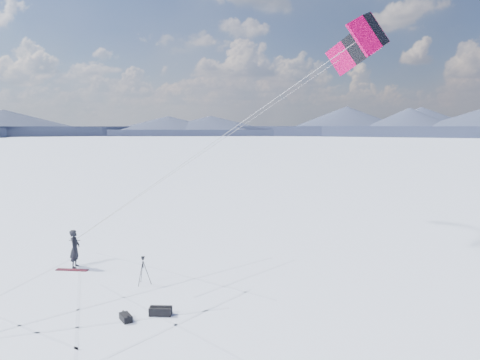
% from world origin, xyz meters
% --- Properties ---
extents(ground, '(1800.00, 1800.00, 0.00)m').
position_xyz_m(ground, '(0.00, 0.00, 0.00)').
color(ground, white).
extents(horizon_hills, '(704.00, 704.00, 8.43)m').
position_xyz_m(horizon_hills, '(-0.00, -0.00, 3.37)').
color(horizon_hills, '#1E2639').
rests_on(horizon_hills, ground).
extents(snow_tracks, '(17.62, 14.39, 0.01)m').
position_xyz_m(snow_tracks, '(-0.56, -0.72, 0.00)').
color(snow_tracks, silver).
rests_on(snow_tracks, ground).
extents(snowkiter, '(0.57, 0.74, 1.80)m').
position_xyz_m(snowkiter, '(-3.32, 2.95, 0.00)').
color(snowkiter, black).
rests_on(snowkiter, ground).
extents(snowboard, '(1.53, 0.45, 0.04)m').
position_xyz_m(snowboard, '(-3.20, 2.47, 0.02)').
color(snowboard, maroon).
rests_on(snowboard, ground).
extents(tripod, '(0.59, 0.59, 1.21)m').
position_xyz_m(tripod, '(0.85, 1.43, 0.78)').
color(tripod, black).
rests_on(tripod, ground).
extents(gear_bag_a, '(0.83, 0.50, 0.35)m').
position_xyz_m(gear_bag_a, '(2.82, -1.45, 0.15)').
color(gear_bag_a, black).
rests_on(gear_bag_a, ground).
extents(gear_bag_b, '(0.64, 0.64, 0.28)m').
position_xyz_m(gear_bag_b, '(1.84, -2.17, 0.12)').
color(gear_bag_b, black).
rests_on(gear_bag_b, ground).
extents(power_kite, '(14.32, 6.71, 10.02)m').
position_xyz_m(power_kite, '(9.65, 5.02, 10.30)').
color(power_kite, '#C10348').
rests_on(power_kite, ground).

